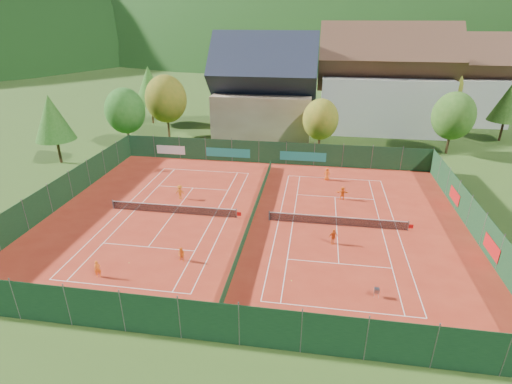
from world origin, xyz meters
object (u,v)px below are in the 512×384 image
object	(u,v)px
chalet	(265,93)
player_left_near	(98,269)
player_right_near	(333,236)
player_right_far_a	(327,174)
ball_hopper	(377,290)
player_left_mid	(181,254)
hotel_block_a	(383,86)
hotel_block_b	(458,85)
player_right_far_b	(342,193)
player_left_far	(180,192)

from	to	relation	value
chalet	player_left_near	world-z (taller)	chalet
chalet	player_right_near	distance (m)	35.52
player_right_near	player_right_far_a	bearing A→B (deg)	64.82
ball_hopper	player_left_near	world-z (taller)	player_left_near
player_left_mid	ball_hopper	bearing A→B (deg)	9.04
chalet	player_right_far_a	world-z (taller)	chalet
player_left_near	player_right_near	bearing A→B (deg)	-5.21
chalet	hotel_block_a	distance (m)	19.94
hotel_block_b	player_right_far_a	bearing A→B (deg)	-124.89
hotel_block_a	ball_hopper	world-z (taller)	hotel_block_a
chalet	player_right_far_b	xyz separation A→B (m)	(11.72, -24.04, -5.90)
ball_hopper	player_right_far_b	size ratio (longest dim) A/B	0.55
hotel_block_a	player_left_far	distance (m)	41.23
player_left_mid	player_right_far_a	size ratio (longest dim) A/B	0.79
ball_hopper	player_left_mid	distance (m)	15.07
player_right_far_b	hotel_block_b	bearing A→B (deg)	-120.57
player_right_far_b	player_right_far_a	bearing A→B (deg)	-74.47
player_right_far_b	player_left_near	bearing A→B (deg)	40.72
player_right_far_b	chalet	bearing A→B (deg)	-65.36
ball_hopper	player_right_far_b	bearing A→B (deg)	96.12
ball_hopper	player_right_far_a	world-z (taller)	player_right_far_a
ball_hopper	player_left_far	distance (m)	23.30
player_left_far	player_right_far_a	world-z (taller)	player_right_far_a
player_left_far	player_right_far_a	bearing A→B (deg)	-149.32
player_left_near	player_right_near	xyz separation A→B (m)	(17.58, 7.56, 0.03)
hotel_block_b	player_right_far_b	xyz separation A→B (m)	(-21.28, -38.04, -5.89)
player_left_near	player_left_far	bearing A→B (deg)	55.39
hotel_block_a	player_right_near	xyz separation A→B (m)	(-8.43, -39.39, -6.67)
player_left_far	player_right_far_b	size ratio (longest dim) A/B	1.06
hotel_block_b	player_right_far_a	distance (m)	40.41
player_right_far_b	player_left_far	bearing A→B (deg)	6.88
player_left_near	player_left_mid	xyz separation A→B (m)	(5.55, 2.98, -0.07)
hotel_block_b	ball_hopper	xyz separation A→B (m)	(-19.56, -54.13, -6.06)
player_left_mid	player_right_far_b	xyz separation A→B (m)	(13.19, 13.93, 0.11)
player_left_near	player_right_far_b	size ratio (longest dim) A/B	0.94
player_right_far_a	player_right_far_b	bearing A→B (deg)	109.61
hotel_block_a	ball_hopper	distance (m)	46.97
chalet	player_right_far_a	bearing A→B (deg)	-61.68
hotel_block_b	player_left_near	world-z (taller)	hotel_block_b
hotel_block_a	hotel_block_b	distance (m)	16.14
chalet	player_right_near	size ratio (longest dim) A/B	11.36
hotel_block_a	player_right_near	bearing A→B (deg)	-102.08
player_left_near	player_left_mid	distance (m)	6.30
chalet	hotel_block_a	size ratio (longest dim) A/B	0.75
hotel_block_a	player_left_near	xyz separation A→B (m)	(-26.02, -46.95, -6.69)
chalet	player_left_far	world-z (taller)	chalet
player_right_near	hotel_block_b	bearing A→B (deg)	37.77
player_left_near	player_right_far_a	distance (m)	28.01
hotel_block_a	player_right_far_a	xyz separation A→B (m)	(-8.87, -24.80, -6.60)
ball_hopper	player_left_far	world-z (taller)	player_left_far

